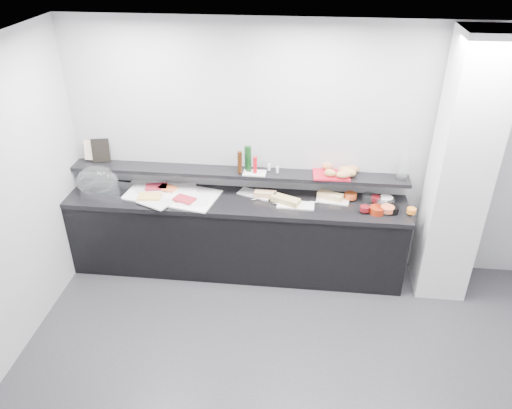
# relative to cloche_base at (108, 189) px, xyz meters

# --- Properties ---
(ground) EXTENTS (5.00, 5.00, 0.00)m
(ground) POSITION_rel_cloche_base_xyz_m (2.10, -1.74, -0.92)
(ground) COLOR #2D2D30
(ground) RESTS_ON ground
(back_wall) EXTENTS (5.00, 0.02, 2.70)m
(back_wall) POSITION_rel_cloche_base_xyz_m (2.10, 0.26, 0.43)
(back_wall) COLOR #A5A8AC
(back_wall) RESTS_ON ground
(ceiling) EXTENTS (5.00, 5.00, 0.00)m
(ceiling) POSITION_rel_cloche_base_xyz_m (2.10, -1.74, 1.78)
(ceiling) COLOR white
(ceiling) RESTS_ON back_wall
(column) EXTENTS (0.50, 0.50, 2.70)m
(column) POSITION_rel_cloche_base_xyz_m (3.60, -0.09, 0.43)
(column) COLOR silver
(column) RESTS_ON ground
(buffet_cabinet) EXTENTS (3.60, 0.60, 0.85)m
(buffet_cabinet) POSITION_rel_cloche_base_xyz_m (1.40, -0.04, -0.50)
(buffet_cabinet) COLOR black
(buffet_cabinet) RESTS_ON ground
(counter_top) EXTENTS (3.62, 0.62, 0.05)m
(counter_top) POSITION_rel_cloche_base_xyz_m (1.40, -0.04, -0.05)
(counter_top) COLOR black
(counter_top) RESTS_ON buffet_cabinet
(wall_shelf) EXTENTS (3.60, 0.25, 0.04)m
(wall_shelf) POSITION_rel_cloche_base_xyz_m (1.40, 0.14, 0.21)
(wall_shelf) COLOR black
(wall_shelf) RESTS_ON back_wall
(cloche_base) EXTENTS (0.52, 0.38, 0.04)m
(cloche_base) POSITION_rel_cloche_base_xyz_m (0.00, 0.00, 0.00)
(cloche_base) COLOR silver
(cloche_base) RESTS_ON counter_top
(cloche_dome) EXTENTS (0.51, 0.42, 0.34)m
(cloche_dome) POSITION_rel_cloche_base_xyz_m (-0.10, -0.02, 0.11)
(cloche_dome) COLOR white
(cloche_dome) RESTS_ON cloche_base
(linen_runner) EXTENTS (1.13, 0.70, 0.01)m
(linen_runner) POSITION_rel_cloche_base_xyz_m (0.68, -0.02, -0.01)
(linen_runner) COLOR white
(linen_runner) RESTS_ON counter_top
(platter_meat_a) EXTENTS (0.39, 0.32, 0.01)m
(platter_meat_a) POSITION_rel_cloche_base_xyz_m (0.46, 0.10, 0.00)
(platter_meat_a) COLOR silver
(platter_meat_a) RESTS_ON linen_runner
(food_meat_a) EXTENTS (0.26, 0.19, 0.02)m
(food_meat_a) POSITION_rel_cloche_base_xyz_m (0.52, 0.07, 0.02)
(food_meat_a) COLOR maroon
(food_meat_a) RESTS_ON platter_meat_a
(platter_salmon) EXTENTS (0.37, 0.30, 0.01)m
(platter_salmon) POSITION_rel_cloche_base_xyz_m (0.79, 0.11, 0.00)
(platter_salmon) COLOR white
(platter_salmon) RESTS_ON linen_runner
(food_salmon) EXTENTS (0.22, 0.18, 0.02)m
(food_salmon) POSITION_rel_cloche_base_xyz_m (0.65, 0.06, 0.02)
(food_salmon) COLOR orange
(food_salmon) RESTS_ON platter_salmon
(platter_cheese) EXTENTS (0.40, 0.35, 0.01)m
(platter_cheese) POSITION_rel_cloche_base_xyz_m (0.59, -0.22, 0.00)
(platter_cheese) COLOR silver
(platter_cheese) RESTS_ON linen_runner
(food_cheese) EXTENTS (0.25, 0.18, 0.02)m
(food_cheese) POSITION_rel_cloche_base_xyz_m (0.51, -0.15, 0.02)
(food_cheese) COLOR #DDBA56
(food_cheese) RESTS_ON platter_cheese
(platter_meat_b) EXTENTS (0.33, 0.24, 0.01)m
(platter_meat_b) POSITION_rel_cloche_base_xyz_m (0.98, -0.15, 0.00)
(platter_meat_b) COLOR white
(platter_meat_b) RESTS_ON linen_runner
(food_meat_b) EXTENTS (0.25, 0.21, 0.02)m
(food_meat_b) POSITION_rel_cloche_base_xyz_m (0.89, -0.16, 0.02)
(food_meat_b) COLOR maroon
(food_meat_b) RESTS_ON platter_meat_b
(sandwich_plate_left) EXTENTS (0.40, 0.28, 0.01)m
(sandwich_plate_left) POSITION_rel_cloche_base_xyz_m (1.60, 0.09, -0.01)
(sandwich_plate_left) COLOR silver
(sandwich_plate_left) RESTS_ON counter_top
(sandwich_food_left) EXTENTS (0.23, 0.09, 0.06)m
(sandwich_food_left) POSITION_rel_cloche_base_xyz_m (1.72, 0.03, 0.02)
(sandwich_food_left) COLOR #E8AB7A
(sandwich_food_left) RESTS_ON sandwich_plate_left
(tongs_left) EXTENTS (0.14, 0.09, 0.01)m
(tongs_left) POSITION_rel_cloche_base_xyz_m (1.65, -0.02, -0.00)
(tongs_left) COLOR silver
(tongs_left) RESTS_ON sandwich_plate_left
(sandwich_plate_mid) EXTENTS (0.39, 0.17, 0.01)m
(sandwich_plate_mid) POSITION_rel_cloche_base_xyz_m (2.04, -0.10, -0.01)
(sandwich_plate_mid) COLOR white
(sandwich_plate_mid) RESTS_ON counter_top
(sandwich_food_mid) EXTENTS (0.32, 0.22, 0.06)m
(sandwich_food_mid) POSITION_rel_cloche_base_xyz_m (1.94, -0.07, 0.02)
(sandwich_food_mid) COLOR tan
(sandwich_food_mid) RESTS_ON sandwich_plate_mid
(tongs_mid) EXTENTS (0.16, 0.01, 0.01)m
(tongs_mid) POSITION_rel_cloche_base_xyz_m (1.88, -0.11, -0.00)
(tongs_mid) COLOR #A9ABAF
(tongs_mid) RESTS_ON sandwich_plate_mid
(sandwich_plate_right) EXTENTS (0.35, 0.19, 0.01)m
(sandwich_plate_right) POSITION_rel_cloche_base_xyz_m (2.43, 0.04, -0.01)
(sandwich_plate_right) COLOR white
(sandwich_plate_right) RESTS_ON counter_top
(sandwich_food_right) EXTENTS (0.28, 0.19, 0.06)m
(sandwich_food_right) POSITION_rel_cloche_base_xyz_m (2.40, 0.08, 0.02)
(sandwich_food_right) COLOR #E4BD77
(sandwich_food_right) RESTS_ON sandwich_plate_right
(tongs_right) EXTENTS (0.16, 0.02, 0.01)m
(tongs_right) POSITION_rel_cloche_base_xyz_m (2.28, -0.04, -0.00)
(tongs_right) COLOR #A9ABAF
(tongs_right) RESTS_ON sandwich_plate_right
(bowl_glass_fruit) EXTENTS (0.18, 0.18, 0.07)m
(bowl_glass_fruit) POSITION_rel_cloche_base_xyz_m (2.81, 0.09, 0.02)
(bowl_glass_fruit) COLOR silver
(bowl_glass_fruit) RESTS_ON counter_top
(fill_glass_fruit) EXTENTS (0.15, 0.15, 0.05)m
(fill_glass_fruit) POSITION_rel_cloche_base_xyz_m (2.61, 0.10, 0.03)
(fill_glass_fruit) COLOR #D44E1C
(fill_glass_fruit) RESTS_ON bowl_glass_fruit
(bowl_black_jam) EXTENTS (0.18, 0.18, 0.07)m
(bowl_black_jam) POSITION_rel_cloche_base_xyz_m (2.99, 0.06, 0.02)
(bowl_black_jam) COLOR black
(bowl_black_jam) RESTS_ON counter_top
(fill_black_jam) EXTENTS (0.12, 0.12, 0.05)m
(fill_black_jam) POSITION_rel_cloche_base_xyz_m (2.87, 0.06, 0.03)
(fill_black_jam) COLOR #5F0D12
(fill_black_jam) RESTS_ON bowl_black_jam
(bowl_glass_cream) EXTENTS (0.19, 0.19, 0.07)m
(bowl_glass_cream) POSITION_rel_cloche_base_xyz_m (2.97, 0.03, 0.02)
(bowl_glass_cream) COLOR white
(bowl_glass_cream) RESTS_ON counter_top
(fill_glass_cream) EXTENTS (0.17, 0.17, 0.05)m
(fill_glass_cream) POSITION_rel_cloche_base_xyz_m (2.98, 0.06, 0.03)
(fill_glass_cream) COLOR white
(fill_glass_cream) RESTS_ON bowl_glass_cream
(bowl_red_jam) EXTENTS (0.18, 0.18, 0.07)m
(bowl_red_jam) POSITION_rel_cloche_base_xyz_m (2.86, -0.16, 0.02)
(bowl_red_jam) COLOR maroon
(bowl_red_jam) RESTS_ON counter_top
(fill_red_jam) EXTENTS (0.10, 0.10, 0.05)m
(fill_red_jam) POSITION_rel_cloche_base_xyz_m (2.74, -0.16, 0.03)
(fill_red_jam) COLOR #5B0D11
(fill_red_jam) RESTS_ON bowl_red_jam
(bowl_glass_salmon) EXTENTS (0.19, 0.19, 0.07)m
(bowl_glass_salmon) POSITION_rel_cloche_base_xyz_m (2.94, -0.12, 0.02)
(bowl_glass_salmon) COLOR silver
(bowl_glass_salmon) RESTS_ON counter_top
(fill_glass_salmon) EXTENTS (0.18, 0.18, 0.05)m
(fill_glass_salmon) POSITION_rel_cloche_base_xyz_m (2.97, -0.14, 0.03)
(fill_glass_salmon) COLOR orange
(fill_glass_salmon) RESTS_ON bowl_glass_salmon
(bowl_black_fruit) EXTENTS (0.14, 0.14, 0.07)m
(bowl_black_fruit) POSITION_rel_cloche_base_xyz_m (3.02, -0.13, 0.02)
(bowl_black_fruit) COLOR black
(bowl_black_fruit) RESTS_ON counter_top
(fill_black_fruit) EXTENTS (0.12, 0.12, 0.05)m
(fill_black_fruit) POSITION_rel_cloche_base_xyz_m (3.20, -0.15, 0.03)
(fill_black_fruit) COLOR orange
(fill_black_fruit) RESTS_ON bowl_black_fruit
(framed_print) EXTENTS (0.20, 0.11, 0.26)m
(framed_print) POSITION_rel_cloche_base_xyz_m (-0.11, 0.21, 0.36)
(framed_print) COLOR black
(framed_print) RESTS_ON wall_shelf
(print_art) EXTENTS (0.19, 0.06, 0.22)m
(print_art) POSITION_rel_cloche_base_xyz_m (-0.20, 0.21, 0.36)
(print_art) COLOR beige
(print_art) RESTS_ON framed_print
(condiment_tray) EXTENTS (0.24, 0.15, 0.01)m
(condiment_tray) POSITION_rel_cloche_base_xyz_m (1.60, 0.10, 0.24)
(condiment_tray) COLOR white
(condiment_tray) RESTS_ON wall_shelf
(bottle_green_a) EXTENTS (0.06, 0.06, 0.26)m
(bottle_green_a) POSITION_rel_cloche_base_xyz_m (1.51, 0.17, 0.37)
(bottle_green_a) COLOR #0F3818
(bottle_green_a) RESTS_ON condiment_tray
(bottle_brown) EXTENTS (0.05, 0.05, 0.24)m
(bottle_brown) POSITION_rel_cloche_base_xyz_m (1.44, 0.08, 0.36)
(bottle_brown) COLOR #361A09
(bottle_brown) RESTS_ON condiment_tray
(bottle_green_b) EXTENTS (0.07, 0.07, 0.28)m
(bottle_green_b) POSITION_rel_cloche_base_xyz_m (1.53, 0.13, 0.38)
(bottle_green_b) COLOR #103C15
(bottle_green_b) RESTS_ON condiment_tray
(bottle_hot) EXTENTS (0.04, 0.04, 0.18)m
(bottle_hot) POSITION_rel_cloche_base_xyz_m (1.60, 0.09, 0.33)
(bottle_hot) COLOR red
(bottle_hot) RESTS_ON condiment_tray
(shaker_salt) EXTENTS (0.03, 0.03, 0.07)m
(shaker_salt) POSITION_rel_cloche_base_xyz_m (1.74, 0.17, 0.28)
(shaker_salt) COLOR silver
(shaker_salt) RESTS_ON condiment_tray
(shaker_pepper) EXTENTS (0.04, 0.04, 0.07)m
(shaker_pepper) POSITION_rel_cloche_base_xyz_m (1.83, 0.12, 0.28)
(shaker_pepper) COLOR white
(shaker_pepper) RESTS_ON condiment_tray
(bread_tray) EXTENTS (0.39, 0.28, 0.02)m
(bread_tray) POSITION_rel_cloche_base_xyz_m (2.40, 0.14, 0.24)
(bread_tray) COLOR #B71328
(bread_tray) RESTS_ON wall_shelf
(bread_roll_nw) EXTENTS (0.12, 0.08, 0.08)m
(bread_roll_nw) POSITION_rel_cloche_base_xyz_m (2.35, 0.23, 0.29)
(bread_roll_nw) COLOR #BA7647
(bread_roll_nw) RESTS_ON bread_tray
(bread_roll_ne) EXTENTS (0.15, 0.10, 0.08)m
(bread_roll_ne) POSITION_rel_cloche_base_xyz_m (2.61, 0.19, 0.29)
(bread_roll_ne) COLOR #B16C43
(bread_roll_ne) RESTS_ON bread_tray
(bread_roll_sw) EXTENTS (0.13, 0.10, 0.08)m
(bread_roll_sw) POSITION_rel_cloche_base_xyz_m (2.38, 0.08, 0.29)
(bread_roll_sw) COLOR #AE8842
(bread_roll_sw) RESTS_ON bread_tray
(bread_roll_s) EXTENTS (0.18, 0.14, 0.08)m
(bread_roll_s) POSITION_rel_cloche_base_xyz_m (2.52, 0.06, 0.29)
(bread_roll_s) COLOR #C6804B
(bread_roll_s) RESTS_ON bread_tray
(bread_roll_se) EXTENTS (0.14, 0.11, 0.08)m
(bread_roll_se) POSITION_rel_cloche_base_xyz_m (2.59, 0.10, 0.29)
(bread_roll_se) COLOR tan
(bread_roll_se) RESTS_ON bread_tray
(bread_roll_midw) EXTENTS (0.17, 0.13, 0.08)m
(bread_roll_midw) POSITION_rel_cloche_base_xyz_m (2.54, 0.16, 0.29)
(bread_roll_midw) COLOR #B06C43
(bread_roll_midw) RESTS_ON bread_tray
(bread_roll_mide) EXTENTS (0.13, 0.09, 0.08)m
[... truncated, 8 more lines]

